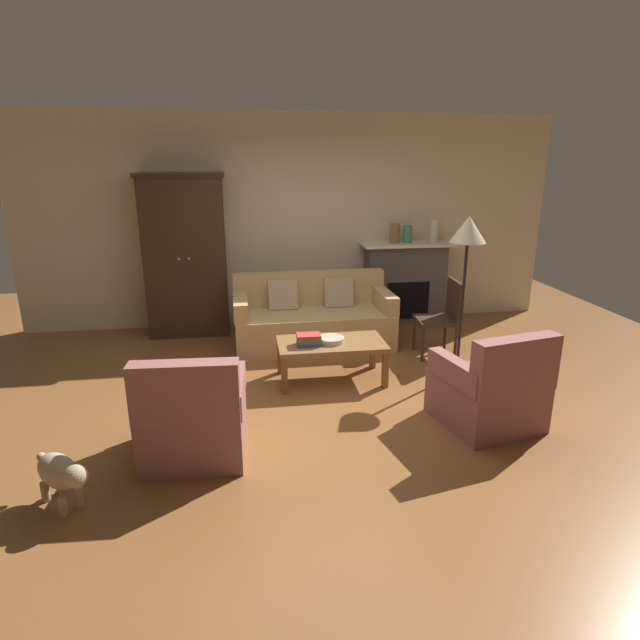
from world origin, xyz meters
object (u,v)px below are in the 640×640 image
at_px(fruit_bowl, 331,340).
at_px(floor_lamp, 468,239).
at_px(side_chair_wooden, 444,313).
at_px(fireplace, 405,282).
at_px(armoire, 186,255).
at_px(mantel_vase_jade, 407,234).
at_px(mantel_vase_bronze, 395,233).
at_px(couch, 313,320).
at_px(mantel_vase_cream, 434,231).
at_px(armchair_near_left, 194,419).
at_px(armchair_near_right, 491,391).
at_px(dog, 61,473).
at_px(coffee_table, 331,347).
at_px(book_stack, 309,339).

bearing_deg(fruit_bowl, floor_lamp, -2.47).
bearing_deg(side_chair_wooden, fireplace, 91.44).
xyz_separation_m(armoire, floor_lamp, (2.94, -1.90, 0.42)).
bearing_deg(mantel_vase_jade, mantel_vase_bronze, 180.00).
bearing_deg(couch, mantel_vase_cream, 23.19).
distance_m(fireplace, couch, 1.63).
xyz_separation_m(mantel_vase_bronze, armchair_near_left, (-2.49, -3.17, -0.93)).
relative_size(fireplace, armchair_near_right, 1.38).
distance_m(fireplace, dog, 5.09).
distance_m(armoire, side_chair_wooden, 3.30).
height_order(couch, armchair_near_right, armchair_near_right).
distance_m(mantel_vase_bronze, armchair_near_right, 3.18).
bearing_deg(floor_lamp, fireplace, 89.59).
xyz_separation_m(coffee_table, side_chair_wooden, (1.41, 0.52, 0.15)).
xyz_separation_m(mantel_vase_bronze, mantel_vase_cream, (0.56, 0.00, 0.03)).
height_order(book_stack, armchair_near_right, armchair_near_right).
xyz_separation_m(book_stack, dog, (-1.88, -1.73, -0.23)).
bearing_deg(couch, mantel_vase_bronze, 31.95).
height_order(coffee_table, floor_lamp, floor_lamp).
bearing_deg(coffee_table, mantel_vase_bronze, 57.74).
height_order(fireplace, mantel_vase_cream, mantel_vase_cream).
bearing_deg(armchair_near_right, book_stack, 142.58).
relative_size(armchair_near_left, side_chair_wooden, 0.98).
xyz_separation_m(coffee_table, mantel_vase_cream, (1.75, 1.89, 0.91)).
relative_size(armoire, mantel_vase_bronze, 8.08).
height_order(coffee_table, book_stack, book_stack).
distance_m(mantel_vase_jade, floor_lamp, 1.97).
bearing_deg(mantel_vase_cream, couch, -156.81).
relative_size(coffee_table, armchair_near_right, 1.21).
xyz_separation_m(fruit_bowl, floor_lamp, (1.36, -0.06, 1.01)).
bearing_deg(book_stack, fireplace, 50.71).
distance_m(armchair_near_right, side_chair_wooden, 1.70).
height_order(coffee_table, side_chair_wooden, side_chair_wooden).
relative_size(mantel_vase_jade, mantel_vase_cream, 0.75).
xyz_separation_m(mantel_vase_cream, floor_lamp, (-0.39, -1.96, 0.18)).
bearing_deg(dog, armoire, 81.57).
relative_size(floor_lamp, dog, 3.63).
xyz_separation_m(mantel_vase_cream, dog, (-3.87, -3.68, -1.03)).
height_order(armoire, armchair_near_right, armoire).
bearing_deg(fruit_bowl, armchair_near_right, -43.75).
xyz_separation_m(couch, mantel_vase_cream, (1.79, 0.77, 0.96)).
height_order(mantel_vase_bronze, mantel_vase_cream, mantel_vase_cream).
relative_size(fireplace, dog, 2.72).
bearing_deg(mantel_vase_jade, armchair_near_right, -93.41).
height_order(armchair_near_left, armchair_near_right, same).
bearing_deg(mantel_vase_bronze, fruit_bowl, -122.20).
bearing_deg(side_chair_wooden, coffee_table, -159.72).
bearing_deg(armchair_near_right, mantel_vase_bronze, 89.97).
relative_size(armoire, coffee_table, 1.87).
distance_m(armoire, armchair_near_right, 4.13).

